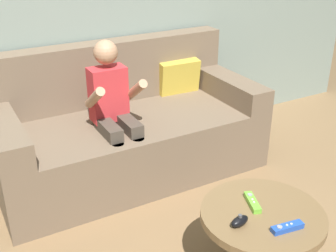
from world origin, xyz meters
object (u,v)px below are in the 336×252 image
person_seated_on_couch (114,109)px  coffee_table (260,225)px  game_remote_lime_near_edge (252,202)px  couch (127,129)px  game_remote_blue_far_corner (287,227)px  nunchuk_black (240,221)px

person_seated_on_couch → coffee_table: bearing=-78.1°
game_remote_lime_near_edge → couch: bearing=93.5°
person_seated_on_couch → game_remote_lime_near_edge: 1.05m
couch → coffee_table: bearing=-86.4°
person_seated_on_couch → game_remote_blue_far_corner: (0.23, -1.22, -0.11)m
game_remote_lime_near_edge → game_remote_blue_far_corner: 0.21m
coffee_table → nunchuk_black: 0.17m
game_remote_blue_far_corner → coffee_table: bearing=92.7°
coffee_table → game_remote_blue_far_corner: bearing=-87.3°
person_seated_on_couch → nunchuk_black: (0.08, -1.11, -0.10)m
nunchuk_black → game_remote_blue_far_corner: bearing=-38.2°
game_remote_lime_near_edge → game_remote_blue_far_corner: (0.01, -0.20, 0.00)m
coffee_table → nunchuk_black: nunchuk_black is taller
game_remote_lime_near_edge → game_remote_blue_far_corner: size_ratio=1.00×
couch → nunchuk_black: couch is taller
coffee_table → game_remote_blue_far_corner: game_remote_blue_far_corner is taller
coffee_table → game_remote_lime_near_edge: game_remote_lime_near_edge is taller
nunchuk_black → game_remote_blue_far_corner: size_ratio=0.67×
couch → coffee_table: 1.26m
coffee_table → nunchuk_black: size_ratio=5.62×
person_seated_on_couch → nunchuk_black: person_seated_on_couch is taller
coffee_table → game_remote_lime_near_edge: 0.11m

